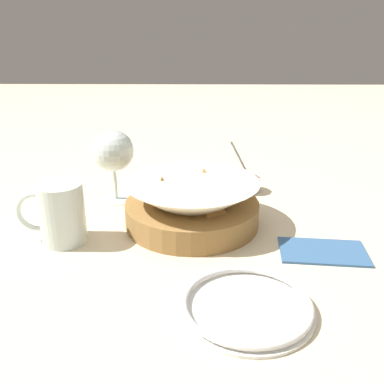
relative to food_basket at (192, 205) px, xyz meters
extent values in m
plane|color=beige|center=(0.02, 0.03, -0.04)|extent=(4.00, 4.00, 0.00)
cylinder|color=olive|center=(0.00, 0.00, -0.02)|extent=(0.25, 0.25, 0.05)
cone|color=#EDE5C6|center=(0.00, 0.00, 0.01)|extent=(0.25, 0.25, 0.08)
cylinder|color=#3D842D|center=(0.00, 0.00, -0.01)|extent=(0.19, 0.19, 0.01)
pyramid|color=#B77A38|center=(0.06, 0.00, 0.02)|extent=(0.07, 0.08, 0.07)
pyramid|color=#B77A38|center=(-0.03, 0.05, 0.02)|extent=(0.07, 0.06, 0.06)
pyramid|color=#B77A38|center=(-0.02, -0.05, 0.02)|extent=(0.10, 0.10, 0.07)
cylinder|color=#B7B7BC|center=(-0.12, -0.17, -0.02)|extent=(0.06, 0.06, 0.03)
cylinder|color=red|center=(-0.12, -0.17, -0.02)|extent=(0.05, 0.05, 0.02)
cylinder|color=#B7B7BC|center=(-0.11, -0.17, 0.03)|extent=(0.06, 0.01, 0.11)
cylinder|color=silver|center=(0.17, -0.12, -0.04)|extent=(0.08, 0.08, 0.00)
cylinder|color=silver|center=(0.17, -0.12, 0.00)|extent=(0.01, 0.01, 0.07)
sphere|color=silver|center=(0.17, -0.12, 0.07)|extent=(0.09, 0.09, 0.09)
sphere|color=#E5B77F|center=(0.17, -0.12, 0.06)|extent=(0.06, 0.06, 0.06)
cylinder|color=silver|center=(0.22, 0.07, 0.02)|extent=(0.08, 0.08, 0.11)
cylinder|color=gold|center=(0.22, 0.07, 0.00)|extent=(0.06, 0.06, 0.08)
torus|color=silver|center=(0.27, 0.07, 0.02)|extent=(0.07, 0.01, 0.07)
cylinder|color=white|center=(-0.08, 0.27, -0.03)|extent=(0.18, 0.18, 0.01)
torus|color=white|center=(-0.08, 0.27, -0.03)|extent=(0.18, 0.18, 0.01)
cube|color=#38608E|center=(-0.22, 0.11, -0.03)|extent=(0.15, 0.10, 0.01)
camera|label=1|loc=(-0.01, 0.74, 0.32)|focal=40.00mm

